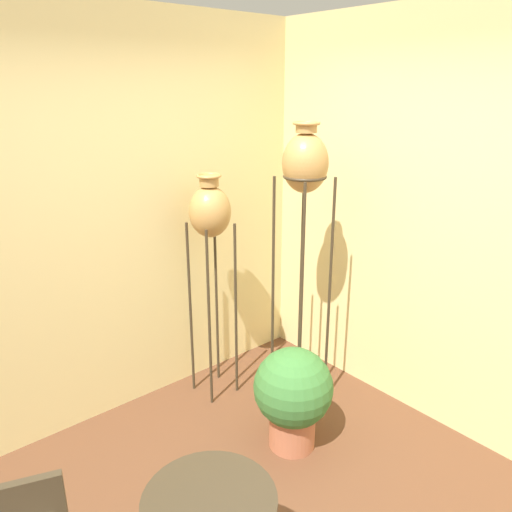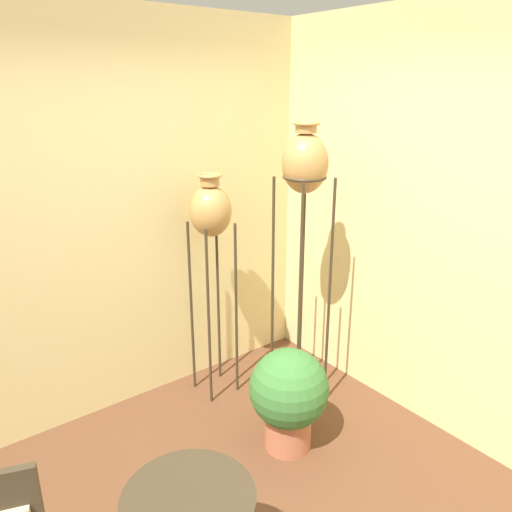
{
  "view_description": "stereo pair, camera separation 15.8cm",
  "coord_description": "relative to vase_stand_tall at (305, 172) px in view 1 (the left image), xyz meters",
  "views": [
    {
      "loc": [
        -1.21,
        -1.35,
        2.22
      ],
      "look_at": [
        0.89,
        1.1,
        1.1
      ],
      "focal_mm": 35.0,
      "sensor_mm": 36.0,
      "label": 1
    },
    {
      "loc": [
        -1.09,
        -1.45,
        2.22
      ],
      "look_at": [
        0.89,
        1.1,
        1.1
      ],
      "focal_mm": 35.0,
      "sensor_mm": 36.0,
      "label": 2
    }
  ],
  "objects": [
    {
      "name": "wall_right",
      "position": [
        0.58,
        -0.86,
        -0.34
      ],
      "size": [
        0.06,
        7.27,
        2.7
      ],
      "color": "beige",
      "rests_on": "ground_plane"
    },
    {
      "name": "potted_plant",
      "position": [
        -0.39,
        -0.33,
        -1.31
      ],
      "size": [
        0.5,
        0.5,
        0.68
      ],
      "color": "#B26647",
      "rests_on": "ground_plane"
    },
    {
      "name": "wall_back",
      "position": [
        -1.09,
        0.81,
        -0.34
      ],
      "size": [
        7.27,
        0.06,
        2.7
      ],
      "color": "beige",
      "rests_on": "ground_plane"
    },
    {
      "name": "vase_stand_tall",
      "position": [
        0.0,
        0.0,
        0.0
      ],
      "size": [
        0.3,
        0.3,
        2.0
      ],
      "color": "#382D1E",
      "rests_on": "ground_plane"
    },
    {
      "name": "vase_stand_medium",
      "position": [
        -0.4,
        0.49,
        -0.33
      ],
      "size": [
        0.29,
        0.29,
        1.66
      ],
      "color": "#382D1E",
      "rests_on": "ground_plane"
    }
  ]
}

